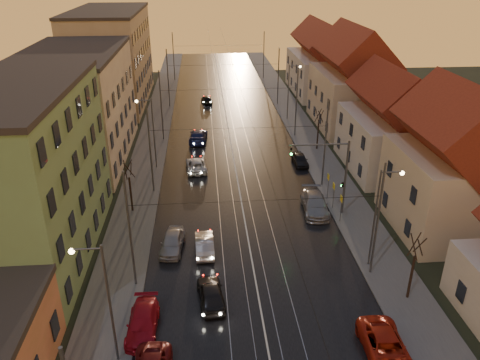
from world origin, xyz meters
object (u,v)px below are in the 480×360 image
object	(u,v)px
traffic_light_mast	(335,169)
parked_right_2	(300,160)
street_lamp_3	(291,87)
parked_right_0	(386,348)
street_lamp_2	(150,127)
driving_car_0	(211,294)
parked_right_1	(315,204)
driving_car_4	(207,99)
parked_left_3	(172,242)
street_lamp_0	(103,294)
driving_car_3	(198,136)
driving_car_1	(204,244)
driving_car_2	(196,165)
parked_left_2	(143,323)
street_lamp_1	(380,209)

from	to	relation	value
traffic_light_mast	parked_right_2	world-z (taller)	traffic_light_mast
street_lamp_3	parked_right_0	xyz separation A→B (m)	(-2.35, -45.02, -4.17)
street_lamp_2	driving_car_0	distance (m)	24.32
parked_right_1	street_lamp_3	bearing A→B (deg)	89.03
driving_car_4	parked_left_3	size ratio (longest dim) A/B	0.87
street_lamp_0	driving_car_3	distance (m)	36.62
street_lamp_0	street_lamp_2	xyz separation A→B (m)	(0.00, 28.00, 0.00)
street_lamp_3	driving_car_3	distance (m)	15.96
parked_left_3	driving_car_1	bearing A→B (deg)	-3.79
driving_car_2	parked_left_2	bearing A→B (deg)	77.22
parked_right_2	street_lamp_1	bearing A→B (deg)	-86.51
driving_car_0	driving_car_3	size ratio (longest dim) A/B	0.80
driving_car_3	parked_right_0	bearing A→B (deg)	111.56
parked_right_0	street_lamp_1	bearing A→B (deg)	76.82
parked_right_2	driving_car_2	bearing A→B (deg)	-178.54
street_lamp_1	traffic_light_mast	distance (m)	8.08
street_lamp_3	street_lamp_0	bearing A→B (deg)	-112.48
street_lamp_2	driving_car_0	xyz separation A→B (m)	(5.83, -23.24, -4.18)
driving_car_3	parked_left_3	xyz separation A→B (m)	(-2.09, -24.64, -0.04)
street_lamp_2	parked_right_1	xyz separation A→B (m)	(15.72, -11.27, -4.10)
traffic_light_mast	driving_car_1	xyz separation A→B (m)	(-11.63, -5.06, -3.93)
parked_left_2	parked_right_0	xyz separation A→B (m)	(14.36, -3.39, 0.06)
driving_car_2	parked_right_1	bearing A→B (deg)	131.70
driving_car_4	parked_left_2	xyz separation A→B (m)	(-4.90, -51.41, 0.03)
driving_car_1	parked_left_3	xyz separation A→B (m)	(-2.56, 0.47, 0.04)
driving_car_0	parked_right_2	distance (m)	25.19
parked_left_3	driving_car_4	bearing A→B (deg)	91.89
parked_left_2	parked_left_3	bearing A→B (deg)	82.72
parked_left_2	traffic_light_mast	bearing A→B (deg)	42.68
driving_car_2	driving_car_4	size ratio (longest dim) A/B	1.25
street_lamp_3	driving_car_3	size ratio (longest dim) A/B	1.54
street_lamp_0	driving_car_1	size ratio (longest dim) A/B	1.96
street_lamp_0	driving_car_2	bearing A→B (deg)	79.98
driving_car_3	parked_left_3	world-z (taller)	driving_car_3
driving_car_4	parked_right_2	world-z (taller)	parked_right_2
street_lamp_3	parked_right_2	size ratio (longest dim) A/B	2.16
street_lamp_1	parked_right_2	distance (m)	20.10
driving_car_0	street_lamp_3	bearing A→B (deg)	-113.41
driving_car_1	driving_car_2	xyz separation A→B (m)	(-0.71, 16.03, -0.04)
street_lamp_2	parked_right_0	world-z (taller)	street_lamp_2
street_lamp_0	driving_car_4	world-z (taller)	street_lamp_0
parked_right_2	street_lamp_0	bearing A→B (deg)	-122.39
driving_car_1	driving_car_3	bearing A→B (deg)	-90.82
street_lamp_3	driving_car_1	size ratio (longest dim) A/B	1.96
street_lamp_3	parked_left_3	xyz separation A→B (m)	(-15.30, -32.60, -4.17)
street_lamp_1	traffic_light_mast	size ratio (longest dim) A/B	1.11
driving_car_0	driving_car_2	distance (m)	22.24
street_lamp_2	driving_car_4	world-z (taller)	street_lamp_2
street_lamp_1	driving_car_0	world-z (taller)	street_lamp_1
driving_car_2	driving_car_3	world-z (taller)	driving_car_3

